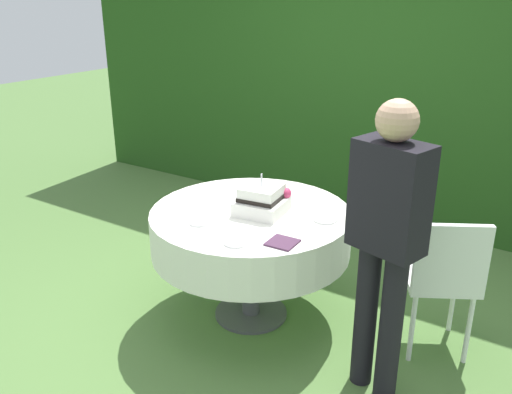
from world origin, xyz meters
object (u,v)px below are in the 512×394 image
(serving_plate_left, at_px, (325,219))
(serving_plate_near, at_px, (199,223))
(wedding_cake, at_px, (262,200))
(garden_chair, at_px, (443,274))
(napkin_stack, at_px, (282,243))
(serving_plate_far, at_px, (235,243))
(cake_table, at_px, (251,231))
(standing_person, at_px, (386,235))

(serving_plate_left, bearing_deg, serving_plate_near, -143.58)
(wedding_cake, relative_size, garden_chair, 0.36)
(wedding_cake, bearing_deg, napkin_stack, -43.15)
(serving_plate_far, xyz_separation_m, garden_chair, (0.96, 0.69, -0.22))
(cake_table, distance_m, serving_plate_far, 0.49)
(serving_plate_far, height_order, garden_chair, garden_chair)
(serving_plate_near, bearing_deg, garden_chair, 24.02)
(standing_person, bearing_deg, wedding_cake, 164.29)
(napkin_stack, distance_m, standing_person, 0.58)
(serving_plate_left, height_order, standing_person, standing_person)
(serving_plate_near, bearing_deg, cake_table, 65.33)
(serving_plate_far, relative_size, serving_plate_left, 0.85)
(wedding_cake, relative_size, serving_plate_near, 2.66)
(serving_plate_far, xyz_separation_m, napkin_stack, (0.21, 0.15, -0.00))
(serving_plate_near, height_order, serving_plate_far, same)
(wedding_cake, bearing_deg, garden_chair, 12.52)
(garden_chair, bearing_deg, standing_person, -111.90)
(serving_plate_near, relative_size, serving_plate_left, 0.84)
(cake_table, bearing_deg, garden_chair, 12.43)
(serving_plate_left, bearing_deg, wedding_cake, -164.32)
(serving_plate_near, bearing_deg, serving_plate_left, 36.42)
(serving_plate_near, xyz_separation_m, serving_plate_far, (0.34, -0.11, 0.00))
(serving_plate_left, xyz_separation_m, standing_person, (0.50, -0.35, 0.17))
(serving_plate_far, bearing_deg, cake_table, 113.35)
(standing_person, bearing_deg, napkin_stack, -174.15)
(wedding_cake, distance_m, standing_person, 0.92)
(serving_plate_left, xyz_separation_m, garden_chair, (0.69, 0.13, -0.22))
(cake_table, xyz_separation_m, standing_person, (0.96, -0.23, 0.31))
(serving_plate_left, bearing_deg, serving_plate_far, -115.77)
(serving_plate_left, bearing_deg, standing_person, -35.46)
(serving_plate_far, relative_size, garden_chair, 0.14)
(wedding_cake, bearing_deg, serving_plate_left, 15.68)
(napkin_stack, bearing_deg, wedding_cake, 136.85)
(serving_plate_far, bearing_deg, wedding_cake, 104.04)
(cake_table, distance_m, wedding_cake, 0.23)
(cake_table, height_order, serving_plate_near, serving_plate_near)
(cake_table, relative_size, serving_plate_left, 8.78)
(standing_person, bearing_deg, serving_plate_left, 144.54)
(serving_plate_far, distance_m, garden_chair, 1.20)
(serving_plate_far, distance_m, standing_person, 0.81)
(wedding_cake, xyz_separation_m, serving_plate_near, (-0.23, -0.34, -0.08))
(wedding_cake, bearing_deg, standing_person, -15.71)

